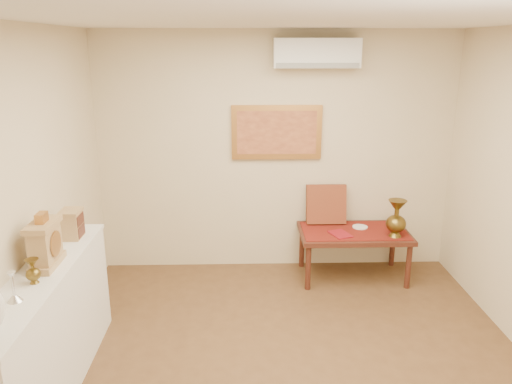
{
  "coord_description": "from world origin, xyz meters",
  "views": [
    {
      "loc": [
        -0.38,
        -3.26,
        2.54
      ],
      "look_at": [
        -0.26,
        1.15,
        1.23
      ],
      "focal_mm": 35.0,
      "sensor_mm": 36.0,
      "label": 1
    }
  ],
  "objects_px": {
    "brass_urn_tall": "(397,214)",
    "low_table": "(354,237)",
    "wooden_chest": "(72,224)",
    "display_ledge": "(48,334)",
    "mantel_clock": "(45,244)"
  },
  "relations": [
    {
      "from": "wooden_chest",
      "to": "brass_urn_tall",
      "type": "bearing_deg",
      "value": 18.3
    },
    {
      "from": "brass_urn_tall",
      "to": "display_ledge",
      "type": "distance_m",
      "value": 3.53
    },
    {
      "from": "wooden_chest",
      "to": "low_table",
      "type": "distance_m",
      "value": 2.98
    },
    {
      "from": "brass_urn_tall",
      "to": "display_ledge",
      "type": "relative_size",
      "value": 0.24
    },
    {
      "from": "brass_urn_tall",
      "to": "display_ledge",
      "type": "height_order",
      "value": "brass_urn_tall"
    },
    {
      "from": "brass_urn_tall",
      "to": "low_table",
      "type": "bearing_deg",
      "value": 156.13
    },
    {
      "from": "brass_urn_tall",
      "to": "low_table",
      "type": "xyz_separation_m",
      "value": [
        -0.4,
        0.18,
        -0.32
      ]
    },
    {
      "from": "wooden_chest",
      "to": "display_ledge",
      "type": "bearing_deg",
      "value": -91.21
    },
    {
      "from": "mantel_clock",
      "to": "low_table",
      "type": "height_order",
      "value": "mantel_clock"
    },
    {
      "from": "display_ledge",
      "to": "mantel_clock",
      "type": "xyz_separation_m",
      "value": [
        0.01,
        0.13,
        0.66
      ]
    },
    {
      "from": "mantel_clock",
      "to": "wooden_chest",
      "type": "height_order",
      "value": "mantel_clock"
    },
    {
      "from": "mantel_clock",
      "to": "low_table",
      "type": "bearing_deg",
      "value": 33.21
    },
    {
      "from": "low_table",
      "to": "mantel_clock",
      "type": "bearing_deg",
      "value": -146.79
    },
    {
      "from": "mantel_clock",
      "to": "wooden_chest",
      "type": "distance_m",
      "value": 0.56
    },
    {
      "from": "wooden_chest",
      "to": "mantel_clock",
      "type": "bearing_deg",
      "value": -90.61
    }
  ]
}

